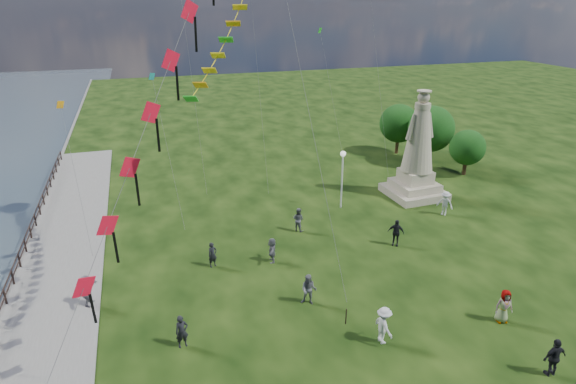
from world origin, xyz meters
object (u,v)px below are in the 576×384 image
object	(u,v)px
person_0	(182,332)
person_8	(445,203)
statue	(417,158)
person_1	(309,290)
person_4	(504,306)
person_3	(554,357)
person_5	(88,292)
person_7	(298,219)
person_9	(396,233)
person_2	(384,325)
person_6	(213,255)
lamppost	(342,167)
person_11	(272,250)

from	to	relation	value
person_0	person_8	size ratio (longest dim) A/B	0.89
statue	person_8	world-z (taller)	statue
person_1	person_8	size ratio (longest dim) A/B	0.94
person_0	person_4	size ratio (longest dim) A/B	0.92
person_1	person_8	bearing A→B (deg)	60.68
person_0	person_3	bearing A→B (deg)	-34.40
person_4	person_5	distance (m)	21.68
statue	person_7	distance (m)	12.04
person_8	person_9	distance (m)	6.76
person_5	person_7	size ratio (longest dim) A/B	1.02
person_1	person_3	bearing A→B (deg)	-13.02
person_1	person_2	size ratio (longest dim) A/B	0.92
person_0	person_5	world-z (taller)	person_5
statue	person_0	bearing A→B (deg)	-149.57
person_7	person_8	xyz separation A→B (m)	(11.46, -0.84, 0.09)
person_6	person_7	distance (m)	7.27
lamppost	person_4	distance (m)	16.12
person_4	person_9	size ratio (longest dim) A/B	0.98
statue	lamppost	bearing A→B (deg)	-178.71
person_2	person_8	bearing A→B (deg)	-50.79
person_2	person_11	world-z (taller)	person_2
person_1	person_2	distance (m)	4.64
person_4	person_11	xyz separation A→B (m)	(-9.57, 9.35, -0.11)
person_3	person_8	xyz separation A→B (m)	(5.40, 15.91, 0.01)
person_1	person_4	world-z (taller)	person_4
person_9	person_11	size ratio (longest dim) A/B	1.15
person_2	person_9	bearing A→B (deg)	-39.13
statue	person_4	size ratio (longest dim) A/B	4.79
person_1	lamppost	bearing A→B (deg)	90.48
person_2	person_5	size ratio (longest dim) A/B	1.10
statue	person_5	distance (m)	26.44
person_1	person_2	xyz separation A→B (m)	(2.32, -4.02, 0.08)
person_5	statue	bearing A→B (deg)	-53.76
person_8	person_2	bearing A→B (deg)	-82.06
person_1	person_3	distance (m)	11.72
person_2	person_11	bearing A→B (deg)	11.89
person_3	person_6	distance (m)	18.62
person_4	person_7	distance (m)	14.55
person_5	person_11	distance (m)	10.77
person_1	person_4	xyz separation A→B (m)	(8.92, -4.42, 0.03)
person_4	person_3	bearing A→B (deg)	-85.36
person_3	person_5	world-z (taller)	person_3
person_0	person_8	xyz separation A→B (m)	(20.63, 9.12, 0.11)
person_0	person_3	distance (m)	16.68
statue	person_4	bearing A→B (deg)	-108.60
lamppost	person_2	distance (m)	16.21
lamppost	person_2	xyz separation A→B (m)	(-4.49, -15.39, -2.39)
statue	person_9	distance (m)	9.64
statue	person_4	world-z (taller)	statue
person_6	person_0	bearing A→B (deg)	-131.58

